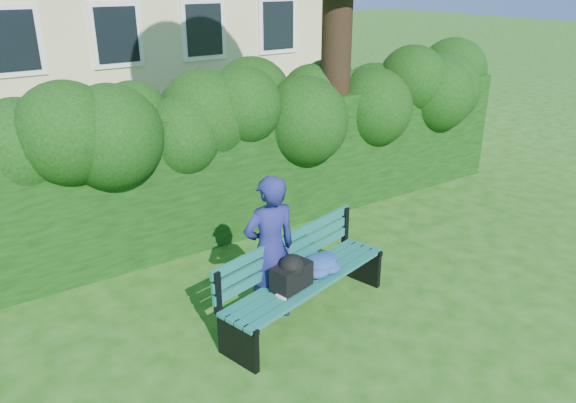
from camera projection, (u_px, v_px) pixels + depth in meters
ground at (317, 294)px, 6.46m from camera, size 80.00×80.00×0.00m
hedge at (223, 169)px, 7.80m from camera, size 10.00×1.00×1.80m
park_bench at (304, 274)px, 5.88m from camera, size 2.20×1.07×0.89m
man_reading at (270, 250)px, 5.73m from camera, size 0.62×0.43×1.61m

